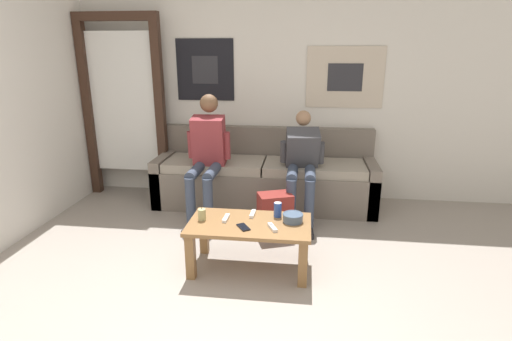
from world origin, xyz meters
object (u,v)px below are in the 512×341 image
(person_seated_teen, at_px, (302,162))
(person_seated_adult, at_px, (207,152))
(ceramic_bowl, at_px, (293,217))
(coffee_table, at_px, (250,232))
(drink_can_blue, at_px, (278,210))
(cell_phone, at_px, (243,227))
(game_controller_near_left, at_px, (253,214))
(pillar_candle, at_px, (202,215))
(game_controller_near_right, at_px, (226,218))
(couch, at_px, (265,179))
(game_controller_far_center, at_px, (272,227))
(backpack, at_px, (275,215))

(person_seated_teen, bearing_deg, person_seated_adult, -178.49)
(person_seated_adult, xyz_separation_m, ceramic_bowl, (0.95, -0.99, -0.26))
(coffee_table, xyz_separation_m, ceramic_bowl, (0.35, 0.07, 0.12))
(person_seated_adult, bearing_deg, drink_can_blue, -47.77)
(person_seated_teen, xyz_separation_m, ceramic_bowl, (-0.05, -1.02, -0.18))
(coffee_table, distance_m, cell_phone, 0.14)
(coffee_table, distance_m, game_controller_near_left, 0.18)
(ceramic_bowl, height_order, pillar_candle, pillar_candle)
(game_controller_near_left, bearing_deg, ceramic_bowl, -14.89)
(pillar_candle, distance_m, game_controller_near_right, 0.20)
(person_seated_teen, height_order, ceramic_bowl, person_seated_teen)
(pillar_candle, height_order, drink_can_blue, drink_can_blue)
(person_seated_teen, bearing_deg, couch, 138.24)
(ceramic_bowl, relative_size, game_controller_near_right, 1.16)
(game_controller_far_center, relative_size, cell_phone, 0.97)
(person_seated_adult, xyz_separation_m, pillar_candle, (0.21, -1.05, -0.25))
(ceramic_bowl, xyz_separation_m, game_controller_near_left, (-0.34, 0.09, -0.03))
(game_controller_far_center, bearing_deg, drink_can_blue, 84.77)
(coffee_table, distance_m, game_controller_far_center, 0.23)
(pillar_candle, bearing_deg, drink_can_blue, 13.33)
(coffee_table, relative_size, backpack, 2.38)
(couch, height_order, cell_phone, couch)
(pillar_candle, distance_m, game_controller_near_left, 0.43)
(couch, relative_size, backpack, 6.03)
(person_seated_adult, bearing_deg, ceramic_bowl, -46.20)
(game_controller_near_right, xyz_separation_m, game_controller_far_center, (0.39, -0.13, 0.00))
(person_seated_teen, xyz_separation_m, drink_can_blue, (-0.18, -0.93, -0.15))
(couch, xyz_separation_m, game_controller_near_left, (0.03, -1.31, 0.12))
(drink_can_blue, bearing_deg, couch, 100.58)
(coffee_table, relative_size, game_controller_near_right, 6.81)
(game_controller_near_right, height_order, cell_phone, game_controller_near_right)
(game_controller_far_center, bearing_deg, person_seated_teen, 80.29)
(coffee_table, bearing_deg, person_seated_adult, 119.78)
(backpack, bearing_deg, game_controller_far_center, -87.36)
(drink_can_blue, bearing_deg, backpack, 96.40)
(couch, bearing_deg, person_seated_adult, -144.99)
(coffee_table, distance_m, backpack, 0.69)
(person_seated_teen, distance_m, pillar_candle, 1.34)
(drink_can_blue, distance_m, game_controller_near_right, 0.43)
(game_controller_near_left, relative_size, cell_phone, 0.97)
(person_seated_teen, distance_m, game_controller_far_center, 1.21)
(pillar_candle, relative_size, game_controller_near_left, 0.73)
(coffee_table, bearing_deg, drink_can_blue, 35.27)
(backpack, xyz_separation_m, ceramic_bowl, (0.19, -0.60, 0.25))
(drink_can_blue, bearing_deg, game_controller_far_center, -95.23)
(drink_can_blue, bearing_deg, pillar_candle, -166.67)
(backpack, height_order, ceramic_bowl, ceramic_bowl)
(coffee_table, bearing_deg, person_seated_teen, 69.99)
(person_seated_adult, relative_size, game_controller_near_left, 8.92)
(game_controller_near_right, bearing_deg, cell_phone, -39.68)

